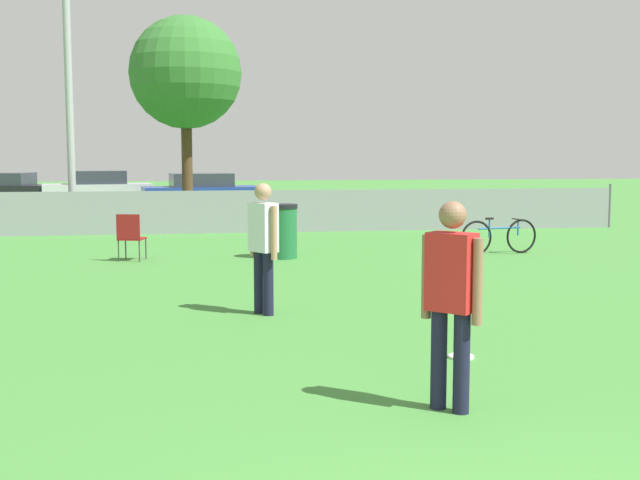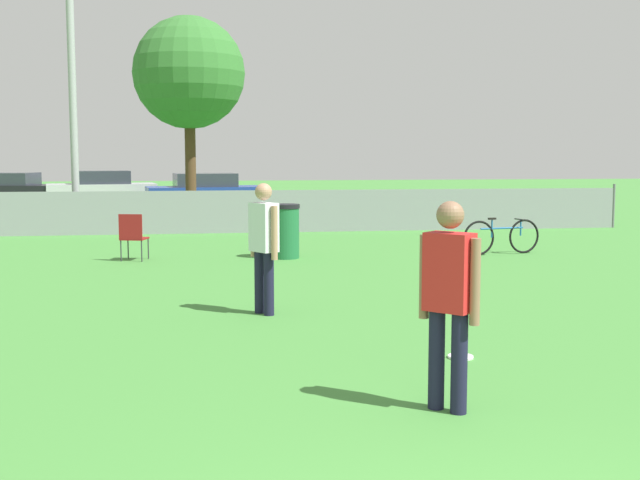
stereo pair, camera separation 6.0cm
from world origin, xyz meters
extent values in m
cube|color=gray|center=(0.00, 18.00, 0.55)|extent=(19.80, 0.03, 1.10)
cylinder|color=slate|center=(9.90, 18.00, 0.61)|extent=(0.07, 0.07, 1.21)
cylinder|color=#9E9EA3|center=(-4.72, 19.24, 3.94)|extent=(0.20, 0.20, 7.89)
cylinder|color=#4C331E|center=(-1.72, 21.66, 1.60)|extent=(0.32, 0.32, 3.19)
sphere|color=#33702D|center=(-1.72, 21.66, 4.43)|extent=(3.31, 3.31, 3.31)
cylinder|color=#191933|center=(0.37, 3.28, 0.40)|extent=(0.13, 0.13, 0.80)
cylinder|color=#191933|center=(0.51, 3.14, 0.40)|extent=(0.13, 0.13, 0.80)
cube|color=red|center=(0.44, 3.21, 1.11)|extent=(0.41, 0.41, 0.62)
sphere|color=#8C664C|center=(0.44, 3.21, 1.56)|extent=(0.22, 0.22, 0.22)
cylinder|color=#8C664C|center=(0.28, 3.37, 1.05)|extent=(0.08, 0.08, 0.67)
cylinder|color=#8C664C|center=(0.59, 3.05, 1.05)|extent=(0.08, 0.08, 0.67)
cylinder|color=#191933|center=(-0.74, 7.38, 0.40)|extent=(0.13, 0.13, 0.80)
cylinder|color=#191933|center=(-0.63, 7.21, 0.40)|extent=(0.13, 0.13, 0.80)
cube|color=silver|center=(-0.68, 7.29, 1.11)|extent=(0.38, 0.42, 0.62)
sphere|color=tan|center=(-0.68, 7.29, 1.56)|extent=(0.22, 0.22, 0.22)
cylinder|color=tan|center=(-0.80, 7.48, 1.05)|extent=(0.08, 0.08, 0.67)
cylinder|color=tan|center=(-0.57, 7.10, 1.05)|extent=(0.08, 0.08, 0.67)
cylinder|color=white|center=(1.07, 4.78, 0.01)|extent=(0.25, 0.25, 0.03)
torus|color=white|center=(1.07, 4.78, 0.01)|extent=(0.26, 0.26, 0.03)
cylinder|color=#333338|center=(-2.48, 13.03, 0.20)|extent=(0.02, 0.02, 0.40)
cylinder|color=#333338|center=(-2.87, 13.13, 0.20)|extent=(0.02, 0.02, 0.40)
cylinder|color=#333338|center=(-2.58, 12.64, 0.20)|extent=(0.02, 0.02, 0.40)
cylinder|color=#333338|center=(-2.97, 12.74, 0.20)|extent=(0.02, 0.02, 0.40)
cube|color=maroon|center=(-2.72, 12.89, 0.42)|extent=(0.55, 0.55, 0.03)
cube|color=maroon|center=(-2.77, 12.68, 0.67)|extent=(0.44, 0.13, 0.47)
torus|color=black|center=(4.06, 12.60, 0.35)|extent=(0.70, 0.18, 0.70)
torus|color=black|center=(5.11, 12.80, 0.35)|extent=(0.70, 0.18, 0.70)
cylinder|color=#195999|center=(4.58, 12.70, 0.53)|extent=(0.96, 0.22, 0.04)
cylinder|color=#195999|center=(4.36, 12.66, 0.53)|extent=(0.03, 0.03, 0.36)
cylinder|color=#195999|center=(5.02, 12.79, 0.53)|extent=(0.03, 0.03, 0.33)
cube|color=black|center=(4.36, 12.66, 0.73)|extent=(0.17, 0.09, 0.04)
cylinder|color=black|center=(5.02, 12.79, 0.70)|extent=(0.11, 0.44, 0.03)
cylinder|color=#1E6638|center=(0.17, 12.76, 0.49)|extent=(0.55, 0.55, 0.98)
cylinder|color=black|center=(0.17, 12.76, 1.02)|extent=(0.58, 0.58, 0.08)
cylinder|color=black|center=(-7.46, 30.36, 0.34)|extent=(0.69, 0.30, 0.67)
cylinder|color=black|center=(-7.76, 28.77, 0.34)|extent=(0.69, 0.30, 0.67)
cube|color=black|center=(-8.80, 29.78, 0.54)|extent=(4.18, 2.52, 0.63)
cube|color=#2D333D|center=(-8.80, 29.78, 1.09)|extent=(2.29, 1.96, 0.47)
cylinder|color=black|center=(-4.15, 30.67, 0.32)|extent=(0.66, 0.29, 0.64)
cylinder|color=black|center=(-3.88, 29.15, 0.32)|extent=(0.66, 0.29, 0.64)
cylinder|color=black|center=(-6.66, 30.23, 0.32)|extent=(0.66, 0.29, 0.64)
cylinder|color=black|center=(-6.40, 28.71, 0.32)|extent=(0.66, 0.29, 0.64)
cube|color=#B7B7BC|center=(-5.27, 29.69, 0.54)|extent=(4.37, 2.45, 0.68)
cube|color=#2D333D|center=(-5.27, 29.69, 1.14)|extent=(2.38, 1.90, 0.51)
cylinder|color=black|center=(-0.07, 28.20, 0.30)|extent=(0.62, 0.26, 0.60)
cylinder|color=black|center=(0.16, 26.62, 0.30)|extent=(0.62, 0.26, 0.60)
cylinder|color=black|center=(-2.67, 27.84, 0.30)|extent=(0.62, 0.26, 0.60)
cylinder|color=black|center=(-2.45, 26.25, 0.30)|extent=(0.62, 0.26, 0.60)
cube|color=navy|center=(-1.26, 27.23, 0.52)|extent=(4.45, 2.39, 0.66)
cube|color=#2D333D|center=(-1.26, 27.23, 1.09)|extent=(2.41, 1.89, 0.49)
camera|label=1|loc=(-1.54, -2.73, 2.02)|focal=45.00mm
camera|label=2|loc=(-1.48, -2.74, 2.02)|focal=45.00mm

